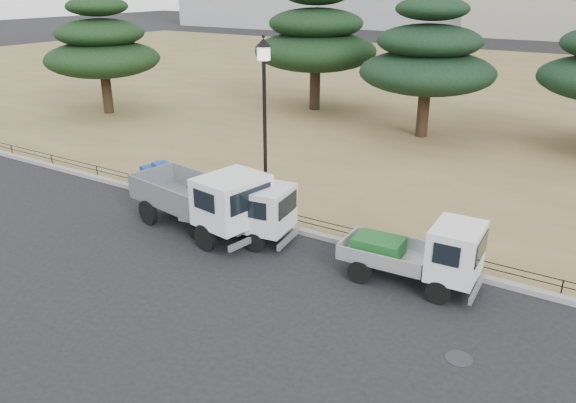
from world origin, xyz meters
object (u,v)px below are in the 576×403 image
Objects in this scene: street_lamp at (264,101)px; truck_large at (204,196)px; truck_kei_rear at (421,253)px; tarp_pile at (160,175)px; truck_kei_front at (246,212)px.

truck_large is at bearing -122.74° from street_lamp.
truck_kei_rear is 11.66m from tarp_pile.
tarp_pile is (-5.45, 0.46, -3.66)m from street_lamp.
truck_large is 1.56m from truck_kei_front.
street_lamp reaches higher than truck_kei_front.
street_lamp is (-0.33, 1.62, 3.25)m from truck_kei_front.
street_lamp is 6.58m from tarp_pile.
truck_large is at bearing -28.31° from tarp_pile.
street_lamp is at bearing 93.95° from truck_kei_front.
tarp_pile is at bearing 152.63° from truck_kei_front.
truck_large reaches higher than tarp_pile.
truck_kei_front is at bearing -78.45° from street_lamp.
truck_kei_rear reaches higher than truck_kei_front.
truck_kei_front is 3.64m from street_lamp.
tarp_pile is at bearing 175.14° from street_lamp.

